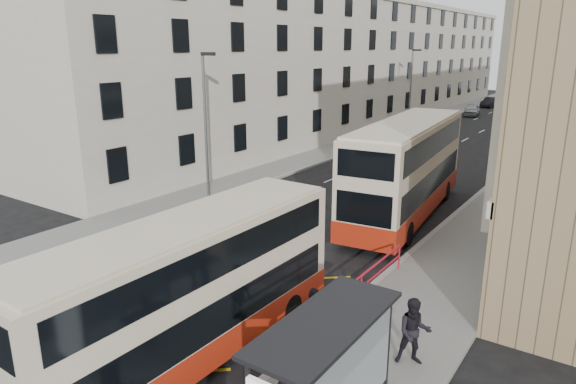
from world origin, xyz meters
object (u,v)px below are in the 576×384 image
Objects in this scene: pedestrian_near at (286,383)px; white_van at (418,135)px; car_red at (544,116)px; street_lamp_far at (411,85)px; bus_shelter at (322,361)px; pedestrian_mid at (414,332)px; car_dark at (490,102)px; double_decker_rear at (406,169)px; car_silver at (472,110)px; street_lamp_near at (206,119)px; double_decker_front at (189,292)px; pedestrian_far at (314,319)px.

white_van is at bearing -89.87° from pedestrian_near.
street_lamp_far is at bearing 59.20° from car_red.
bus_shelter reaches higher than pedestrian_mid.
car_dark is at bearing 72.74° from pedestrian_mid.
street_lamp_far reaches higher than double_decker_rear.
bus_shelter is at bearing -72.92° from car_dark.
pedestrian_mid is 0.45× the size of car_silver.
pedestrian_mid is at bearing -130.74° from pedestrian_near.
car_silver is (-12.64, 58.22, -1.42)m from bus_shelter.
car_red is at bearing -47.19° from car_dark.
car_silver is at bearing 82.62° from street_lamp_far.
car_silver is at bearing 87.44° from street_lamp_near.
car_red is (-4.86, 53.64, -0.44)m from pedestrian_mid.
car_dark is at bearing -96.03° from pedestrian_near.
double_decker_front is at bearing -24.66° from pedestrian_near.
pedestrian_near is at bearing -58.58° from white_van.
pedestrian_far is (-1.99, 2.94, -1.06)m from bus_shelter.
pedestrian_near is 0.38× the size of car_red.
double_decker_rear is 21.47m from white_van.
double_decker_rear is (10.14, 3.60, -2.14)m from street_lamp_near.
street_lamp_far is 4.30× the size of pedestrian_far.
pedestrian_mid is at bearing -54.25° from white_van.
street_lamp_far is 44.46m from pedestrian_near.
white_van is 22.41m from car_red.
double_decker_front is 15.23m from double_decker_rear.
white_van reaches higher than car_dark.
street_lamp_far reaches higher than pedestrian_mid.
street_lamp_far is 0.78× the size of double_decker_front.
street_lamp_far is 41.60m from pedestrian_far.
pedestrian_far reaches higher than pedestrian_near.
bus_shelter is at bearing -40.14° from street_lamp_near.
car_silver is at bearing -79.30° from pedestrian_far.
car_dark is (-13.71, 65.63, -0.41)m from pedestrian_mid.
pedestrian_near is 0.41× the size of car_silver.
car_red is (10.43, 45.09, -3.98)m from street_lamp_near.
car_silver is at bearing 98.84° from double_decker_front.
double_decker_rear is at bearing -68.99° from street_lamp_far.
bus_shelter is 2.45× the size of pedestrian_near.
car_red is at bearing -87.82° from pedestrian_far.
bus_shelter is 0.53× the size of street_lamp_near.
pedestrian_far is at bearing -72.16° from street_lamp_far.
double_decker_rear is (10.14, -26.40, -2.14)m from street_lamp_far.
double_decker_front is 69.24m from car_dark.
car_silver is at bearing 94.86° from double_decker_rear.
double_decker_rear is 54.19m from car_dark.
car_silver is at bearing 74.63° from pedestrian_mid.
street_lamp_far is 4.22× the size of pedestrian_mid.
white_van is (-10.34, 36.03, -0.28)m from pedestrian_near.
double_decker_rear is (-4.56, 15.99, 0.35)m from bus_shelter.
pedestrian_mid is 53.86m from car_red.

